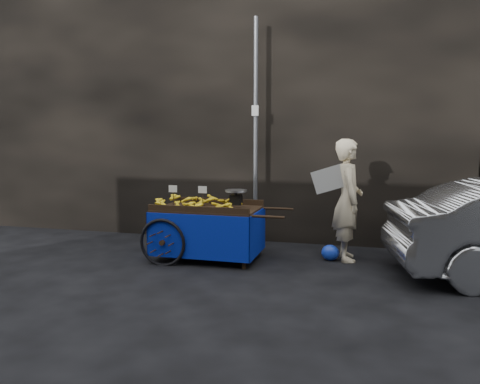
# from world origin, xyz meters

# --- Properties ---
(ground) EXTENTS (80.00, 80.00, 0.00)m
(ground) POSITION_xyz_m (0.00, 0.00, 0.00)
(ground) COLOR black
(ground) RESTS_ON ground
(building_wall) EXTENTS (13.50, 2.00, 5.00)m
(building_wall) POSITION_xyz_m (0.39, 2.60, 2.50)
(building_wall) COLOR black
(building_wall) RESTS_ON ground
(street_pole) EXTENTS (0.12, 0.10, 4.00)m
(street_pole) POSITION_xyz_m (0.30, 1.30, 2.01)
(street_pole) COLOR slate
(street_pole) RESTS_ON ground
(banana_cart) EXTENTS (2.23, 1.13, 1.21)m
(banana_cart) POSITION_xyz_m (-0.25, 0.13, 0.74)
(banana_cart) COLOR black
(banana_cart) RESTS_ON ground
(vendor) EXTENTS (0.87, 0.77, 1.91)m
(vendor) POSITION_xyz_m (1.94, 0.65, 0.96)
(vendor) COLOR beige
(vendor) RESTS_ON ground
(plastic_bag) EXTENTS (0.28, 0.22, 0.25)m
(plastic_bag) POSITION_xyz_m (1.70, 0.53, 0.13)
(plastic_bag) COLOR blue
(plastic_bag) RESTS_ON ground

